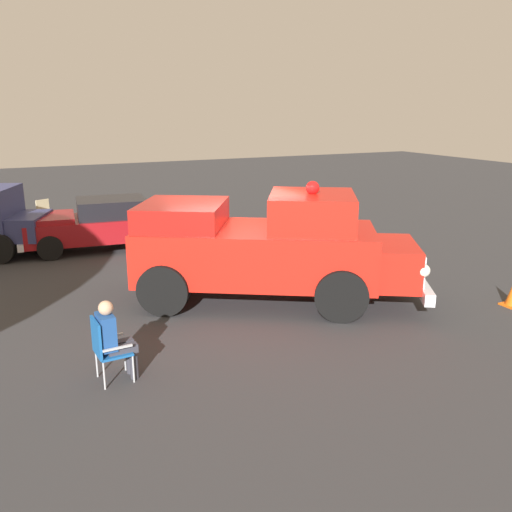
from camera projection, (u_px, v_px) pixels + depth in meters
ground_plane at (235, 294)px, 12.04m from camera, size 60.00×60.00×0.00m
vintage_fire_truck at (267, 247)px, 11.35m from camera, size 6.22×4.92×2.59m
classic_hot_rod at (101, 223)px, 15.77m from camera, size 4.53×2.31×1.46m
lawn_chair_near_truck at (105, 346)px, 8.08m from camera, size 0.53×0.55×1.02m
lawn_chair_by_car at (45, 213)px, 18.20m from camera, size 0.67×0.67×1.02m
lawn_chair_spare at (197, 220)px, 17.08m from camera, size 0.53×0.55×1.02m
spectator_seated at (113, 337)px, 8.11m from camera, size 0.56×0.41×1.29m
spectator_standing at (275, 222)px, 14.91m from camera, size 0.63×0.39×1.68m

